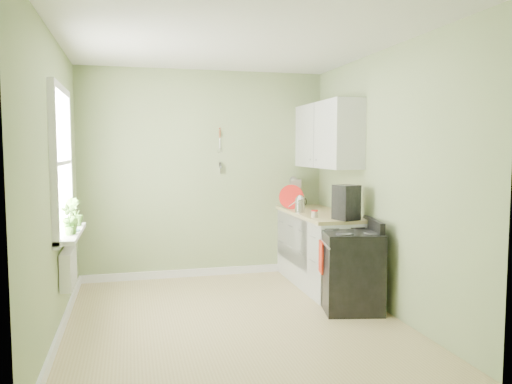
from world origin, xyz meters
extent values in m
cube|color=tan|center=(0.00, 0.00, -0.01)|extent=(3.20, 3.60, 0.02)
cube|color=white|center=(0.00, 0.00, 2.71)|extent=(3.20, 3.60, 0.02)
cube|color=#8E9E6C|center=(0.00, 1.81, 1.35)|extent=(3.20, 0.02, 2.70)
cube|color=#8E9E6C|center=(-1.61, 0.00, 1.35)|extent=(0.02, 3.60, 2.70)
cube|color=#8E9E6C|center=(1.61, 0.00, 1.35)|extent=(0.02, 3.60, 2.70)
cube|color=silver|center=(1.30, 1.00, 0.43)|extent=(0.60, 1.60, 0.87)
cube|color=#CCBA7D|center=(1.29, 1.00, 0.89)|extent=(0.64, 1.60, 0.04)
cube|color=silver|center=(1.43, 1.10, 1.85)|extent=(0.35, 1.40, 0.80)
cube|color=white|center=(-1.59, 0.30, 1.55)|extent=(0.02, 1.00, 1.30)
cube|color=white|center=(-1.57, 0.30, 2.24)|extent=(0.06, 1.14, 0.07)
cube|color=white|center=(-1.57, 0.30, 0.86)|extent=(0.06, 1.14, 0.07)
cube|color=white|center=(-1.57, 0.30, 1.55)|extent=(0.04, 1.00, 0.04)
cube|color=white|center=(-1.51, 0.30, 0.88)|extent=(0.18, 1.14, 0.04)
cube|color=white|center=(-1.54, 0.25, 0.55)|extent=(0.12, 0.50, 0.35)
cylinder|color=#CCBA7D|center=(0.20, 1.78, 1.88)|extent=(0.02, 0.02, 0.10)
cylinder|color=silver|center=(0.20, 1.78, 1.76)|extent=(0.01, 0.01, 0.16)
cylinder|color=silver|center=(0.20, 1.78, 1.42)|extent=(0.01, 0.14, 0.14)
cube|color=black|center=(1.27, 0.05, 0.40)|extent=(0.70, 0.78, 0.80)
cube|color=black|center=(1.27, 0.05, 0.81)|extent=(0.70, 0.78, 0.03)
cube|color=black|center=(1.53, 0.05, 0.88)|extent=(0.19, 0.67, 0.12)
cylinder|color=#B2B2B7|center=(0.98, 0.05, 0.71)|extent=(0.14, 0.54, 0.02)
cube|color=#A82613|center=(0.98, 0.14, 0.55)|extent=(0.06, 0.19, 0.34)
cube|color=#B2B2B7|center=(1.22, 1.67, 0.95)|extent=(0.29, 0.35, 0.08)
cube|color=#B2B2B7|center=(1.22, 1.80, 1.09)|extent=(0.14, 0.11, 0.22)
cube|color=#B2B2B7|center=(1.22, 1.69, 1.22)|extent=(0.23, 0.33, 0.10)
sphere|color=#B2B2B7|center=(1.22, 1.80, 1.25)|extent=(0.12, 0.12, 0.12)
cylinder|color=silver|center=(1.22, 1.61, 1.01)|extent=(0.17, 0.17, 0.14)
cylinder|color=silver|center=(1.05, 1.02, 0.99)|extent=(0.12, 0.12, 0.17)
cone|color=silver|center=(1.05, 1.02, 1.10)|extent=(0.12, 0.12, 0.04)
cylinder|color=silver|center=(0.96, 1.02, 1.02)|extent=(0.11, 0.05, 0.09)
cube|color=black|center=(1.33, 0.30, 1.10)|extent=(0.27, 0.29, 0.38)
cylinder|color=black|center=(1.30, 0.30, 0.99)|extent=(0.12, 0.12, 0.13)
cylinder|color=red|center=(1.05, 1.36, 1.07)|extent=(0.32, 0.12, 0.32)
cylinder|color=beige|center=(1.06, 0.55, 0.95)|extent=(0.07, 0.07, 0.07)
cylinder|color=red|center=(1.06, 0.55, 0.99)|extent=(0.08, 0.08, 0.01)
imported|color=#4C832A|center=(-1.50, 0.05, 1.04)|extent=(0.18, 0.17, 0.29)
imported|color=#4C832A|center=(-1.50, 0.15, 1.07)|extent=(0.21, 0.23, 0.33)
imported|color=#4C832A|center=(-1.50, 0.63, 1.03)|extent=(0.20, 0.20, 0.27)
camera|label=1|loc=(-0.95, -4.70, 1.68)|focal=35.00mm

